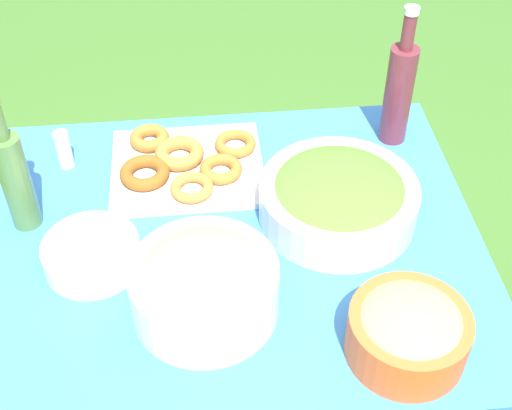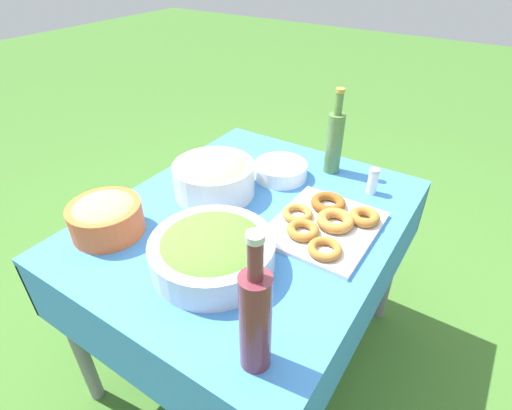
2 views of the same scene
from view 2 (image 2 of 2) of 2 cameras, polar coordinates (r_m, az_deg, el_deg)
ground_plane at (r=1.89m, az=-0.68°, el=-20.02°), size 14.00×14.00×0.00m
picnic_table at (r=1.42m, az=-0.85°, el=-4.88°), size 1.13×0.92×0.74m
salad_bowl at (r=1.13m, az=-6.25°, el=-6.43°), size 0.35×0.35×0.11m
pasta_bowl at (r=1.44m, az=-6.03°, el=4.23°), size 0.29×0.29×0.14m
donut_platter at (r=1.30m, az=9.99°, el=-2.56°), size 0.36×0.33×0.05m
plate_stack at (r=1.55m, az=3.55°, el=4.97°), size 0.20×0.20×0.06m
olive_oil_bottle at (r=1.58m, az=11.14°, el=9.02°), size 0.06×0.06×0.33m
wine_bottle at (r=0.84m, az=-0.09°, el=-15.87°), size 0.07×0.07×0.36m
bread_bowl at (r=1.33m, az=-20.69°, el=-1.43°), size 0.23×0.23×0.12m
salt_shaker at (r=1.51m, az=16.36°, el=3.32°), size 0.04×0.04×0.10m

